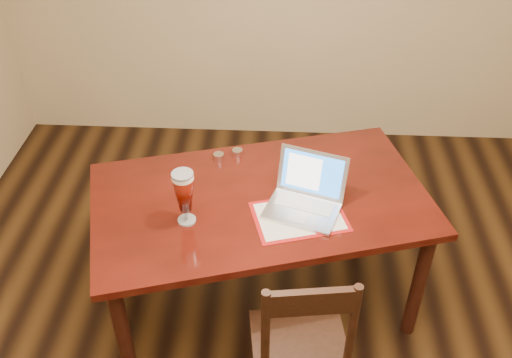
{
  "coord_description": "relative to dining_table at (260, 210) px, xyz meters",
  "views": [
    {
      "loc": [
        -0.06,
        -1.7,
        2.74
      ],
      "look_at": [
        -0.18,
        0.62,
        0.93
      ],
      "focal_mm": 40.0,
      "sensor_mm": 36.0,
      "label": 1
    }
  ],
  "objects": [
    {
      "name": "dining_table",
      "position": [
        0.0,
        0.0,
        0.0
      ],
      "size": [
        1.96,
        1.43,
        1.12
      ],
      "rotation": [
        0.0,
        0.0,
        0.28
      ],
      "color": "#4C100A",
      "rests_on": "ground"
    },
    {
      "name": "room_shell",
      "position": [
        0.16,
        -0.6,
        1.03
      ],
      "size": [
        4.51,
        5.01,
        2.71
      ],
      "color": "tan",
      "rests_on": "ground"
    },
    {
      "name": "dining_chair",
      "position": [
        0.22,
        -0.69,
        -0.24
      ],
      "size": [
        0.5,
        0.48,
        1.06
      ],
      "rotation": [
        0.0,
        0.0,
        0.13
      ],
      "color": "black",
      "rests_on": "ground"
    }
  ]
}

